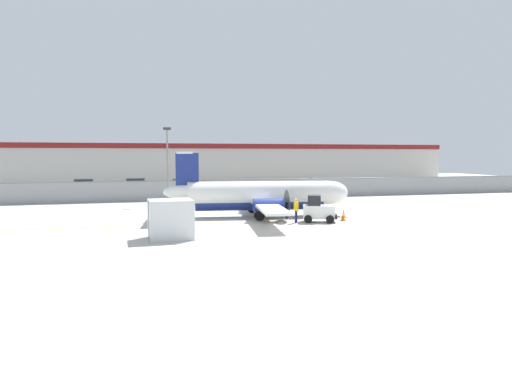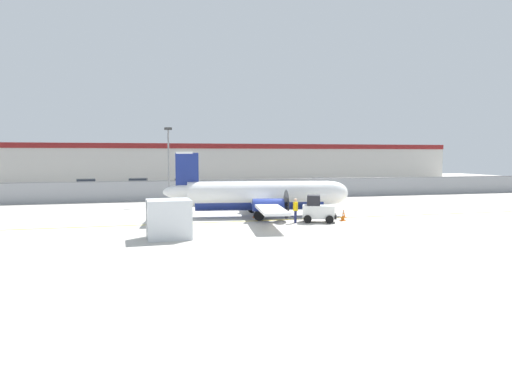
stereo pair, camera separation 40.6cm
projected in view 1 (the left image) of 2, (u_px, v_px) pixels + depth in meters
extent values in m
plane|color=#BCB7AD|center=(274.00, 225.00, 30.76)|extent=(140.00, 140.00, 0.00)
cube|color=yellow|center=(266.00, 220.00, 32.69)|extent=(84.00, 0.20, 0.01)
cube|color=gray|center=(224.00, 190.00, 48.02)|extent=(98.00, 0.04, 2.00)
cylinder|color=slate|center=(224.00, 180.00, 47.94)|extent=(98.00, 0.10, 0.10)
cube|color=#38383A|center=(207.00, 191.00, 59.18)|extent=(98.00, 17.00, 0.12)
cube|color=beige|center=(190.00, 163.00, 76.74)|extent=(91.00, 8.00, 6.50)
cube|color=maroon|center=(193.00, 146.00, 72.65)|extent=(91.00, 0.20, 0.80)
cylinder|color=white|center=(259.00, 194.00, 34.67)|extent=(10.98, 3.25, 1.90)
ellipsoid|color=white|center=(332.00, 193.00, 35.41)|extent=(2.71, 2.11, 1.80)
ellipsoid|color=white|center=(184.00, 192.00, 33.90)|extent=(3.16, 1.42, 1.05)
cylinder|color=navy|center=(259.00, 201.00, 34.71)|extent=(9.82, 2.70, 1.48)
cube|color=white|center=(261.00, 201.00, 34.73)|extent=(3.61, 16.07, 0.18)
cylinder|color=navy|center=(259.00, 198.00, 37.32)|extent=(2.30, 1.17, 0.90)
cone|color=black|center=(272.00, 198.00, 37.47)|extent=(0.50, 0.49, 0.44)
cylinder|color=#262626|center=(274.00, 198.00, 37.49)|extent=(0.31, 2.09, 2.10)
cylinder|color=navy|center=(269.00, 205.00, 32.18)|extent=(2.30, 1.17, 0.90)
cone|color=black|center=(285.00, 205.00, 32.33)|extent=(0.50, 0.49, 0.44)
cylinder|color=#262626|center=(287.00, 205.00, 32.35)|extent=(0.31, 2.09, 2.10)
cube|color=navy|center=(187.00, 174.00, 33.83)|extent=(1.71, 0.39, 3.10)
cube|color=white|center=(185.00, 153.00, 33.68)|extent=(1.70, 4.90, 0.14)
cylinder|color=#59595B|center=(308.00, 206.00, 35.25)|extent=(0.16, 0.16, 0.97)
cylinder|color=black|center=(308.00, 212.00, 35.29)|extent=(0.62, 0.29, 0.60)
cylinder|color=#59595B|center=(252.00, 203.00, 36.89)|extent=(0.16, 0.16, 0.90)
cylinder|color=black|center=(252.00, 208.00, 36.92)|extent=(0.78, 0.31, 0.76)
cylinder|color=#59595B|center=(259.00, 209.00, 32.52)|extent=(0.16, 0.16, 0.90)
cylinder|color=black|center=(259.00, 215.00, 32.56)|extent=(0.78, 0.31, 0.76)
cube|color=silver|center=(319.00, 212.00, 31.90)|extent=(2.45, 1.82, 0.90)
cube|color=black|center=(314.00, 200.00, 31.87)|extent=(1.20, 1.26, 0.70)
cube|color=black|center=(336.00, 216.00, 31.79)|extent=(0.55, 1.08, 0.30)
cylinder|color=black|center=(329.00, 217.00, 32.45)|extent=(0.59, 0.37, 0.56)
cylinder|color=black|center=(330.00, 219.00, 31.26)|extent=(0.59, 0.37, 0.56)
cylinder|color=black|center=(308.00, 217.00, 32.61)|extent=(0.59, 0.37, 0.56)
cylinder|color=black|center=(308.00, 219.00, 31.42)|extent=(0.59, 0.37, 0.56)
cylinder|color=#191E4C|center=(296.00, 217.00, 31.46)|extent=(0.21, 0.21, 0.85)
cylinder|color=#191E4C|center=(296.00, 217.00, 31.66)|extent=(0.21, 0.21, 0.85)
cylinder|color=yellow|center=(296.00, 206.00, 31.50)|extent=(0.45, 0.45, 0.60)
cylinder|color=yellow|center=(296.00, 206.00, 31.28)|extent=(0.13, 0.13, 0.55)
cylinder|color=yellow|center=(296.00, 206.00, 31.71)|extent=(0.13, 0.13, 0.55)
sphere|color=tan|center=(296.00, 200.00, 31.47)|extent=(0.22, 0.22, 0.22)
cube|color=silver|center=(171.00, 219.00, 25.59)|extent=(2.49, 2.11, 2.20)
cube|color=#333338|center=(171.00, 219.00, 25.59)|extent=(2.44, 0.19, 2.20)
cube|color=orange|center=(255.00, 217.00, 34.30)|extent=(0.36, 0.36, 0.04)
cone|color=orange|center=(255.00, 213.00, 34.27)|extent=(0.28, 0.28, 0.60)
cylinder|color=white|center=(255.00, 212.00, 34.27)|extent=(0.17, 0.17, 0.08)
cube|color=orange|center=(343.00, 220.00, 32.62)|extent=(0.36, 0.36, 0.04)
cone|color=orange|center=(343.00, 216.00, 32.59)|extent=(0.28, 0.28, 0.60)
cylinder|color=white|center=(343.00, 215.00, 32.59)|extent=(0.17, 0.17, 0.08)
cube|color=orange|center=(344.00, 217.00, 34.31)|extent=(0.36, 0.36, 0.04)
cone|color=orange|center=(344.00, 213.00, 34.29)|extent=(0.28, 0.28, 0.60)
cylinder|color=white|center=(344.00, 212.00, 34.28)|extent=(0.17, 0.17, 0.08)
cube|color=gray|center=(85.00, 187.00, 56.65)|extent=(4.37, 2.19, 0.80)
cube|color=#262D38|center=(83.00, 181.00, 56.54)|extent=(2.37, 1.81, 0.56)
cylinder|color=black|center=(96.00, 188.00, 58.03)|extent=(0.62, 0.27, 0.60)
cylinder|color=black|center=(97.00, 189.00, 56.36)|extent=(0.62, 0.27, 0.60)
cylinder|color=black|center=(73.00, 189.00, 56.99)|extent=(0.62, 0.27, 0.60)
cylinder|color=black|center=(73.00, 190.00, 55.33)|extent=(0.62, 0.27, 0.60)
cube|color=black|center=(137.00, 186.00, 58.55)|extent=(4.38, 2.20, 0.80)
cube|color=#262D38|center=(136.00, 180.00, 58.47)|extent=(2.37, 1.82, 0.56)
cylinder|color=black|center=(149.00, 188.00, 59.65)|extent=(0.62, 0.27, 0.60)
cylinder|color=black|center=(148.00, 189.00, 57.88)|extent=(0.62, 0.27, 0.60)
cylinder|color=black|center=(127.00, 188.00, 59.27)|extent=(0.62, 0.27, 0.60)
cylinder|color=black|center=(125.00, 189.00, 57.49)|extent=(0.62, 0.27, 0.60)
cube|color=silver|center=(183.00, 186.00, 57.53)|extent=(4.34, 2.09, 0.80)
cube|color=#262D38|center=(182.00, 181.00, 57.42)|extent=(2.34, 1.76, 0.56)
cylinder|color=black|center=(193.00, 188.00, 58.88)|extent=(0.62, 0.26, 0.60)
cylinder|color=black|center=(196.00, 189.00, 57.20)|extent=(0.62, 0.26, 0.60)
cylinder|color=black|center=(171.00, 188.00, 57.91)|extent=(0.62, 0.26, 0.60)
cylinder|color=black|center=(174.00, 190.00, 56.23)|extent=(0.62, 0.26, 0.60)
cube|color=navy|center=(230.00, 188.00, 54.40)|extent=(4.26, 1.86, 0.80)
cube|color=#262D38|center=(231.00, 182.00, 54.38)|extent=(2.26, 1.64, 0.56)
cylinder|color=black|center=(219.00, 191.00, 53.25)|extent=(0.61, 0.22, 0.60)
cylinder|color=black|center=(217.00, 190.00, 55.00)|extent=(0.61, 0.22, 0.60)
cylinder|color=black|center=(243.00, 191.00, 53.86)|extent=(0.61, 0.22, 0.60)
cylinder|color=black|center=(240.00, 190.00, 55.61)|extent=(0.61, 0.22, 0.60)
cube|color=red|center=(292.00, 187.00, 55.71)|extent=(4.32, 2.02, 0.80)
cube|color=#262D38|center=(291.00, 182.00, 55.61)|extent=(2.32, 1.73, 0.56)
cylinder|color=black|center=(299.00, 189.00, 57.05)|extent=(0.61, 0.25, 0.60)
cylinder|color=black|center=(306.00, 190.00, 55.35)|extent=(0.61, 0.25, 0.60)
cylinder|color=black|center=(279.00, 190.00, 56.12)|extent=(0.61, 0.25, 0.60)
cylinder|color=black|center=(284.00, 191.00, 54.43)|extent=(0.61, 0.25, 0.60)
cube|color=#B28C19|center=(321.00, 185.00, 59.37)|extent=(4.21, 1.71, 0.80)
cube|color=#262D38|center=(320.00, 180.00, 59.27)|extent=(2.20, 1.57, 0.56)
cylinder|color=black|center=(328.00, 187.00, 60.61)|extent=(0.60, 0.20, 0.60)
cylinder|color=black|center=(334.00, 188.00, 58.88)|extent=(0.60, 0.20, 0.60)
cylinder|color=black|center=(308.00, 187.00, 59.91)|extent=(0.60, 0.20, 0.60)
cylinder|color=black|center=(313.00, 188.00, 58.17)|extent=(0.60, 0.20, 0.60)
cylinder|color=slate|center=(168.00, 168.00, 43.04)|extent=(0.16, 0.16, 7.00)
cube|color=#333333|center=(167.00, 129.00, 42.74)|extent=(0.70, 0.30, 0.24)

